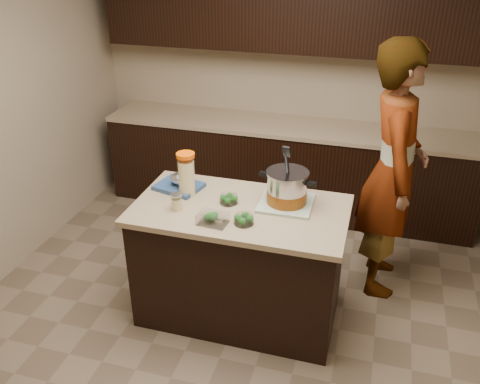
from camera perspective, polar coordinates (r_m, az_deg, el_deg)
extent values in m
plane|color=brown|center=(3.97, 0.00, -13.16)|extent=(4.00, 4.00, 0.00)
cube|color=tan|center=(5.11, 6.39, 13.40)|extent=(4.00, 0.04, 2.70)
cube|color=black|center=(5.14, 5.26, 2.63)|extent=(3.60, 0.60, 0.86)
cube|color=tan|center=(4.97, 5.48, 7.34)|extent=(3.60, 0.63, 0.04)
cube|color=black|center=(4.82, 6.38, 19.83)|extent=(3.60, 0.35, 0.75)
cube|color=black|center=(3.70, 0.00, -8.12)|extent=(1.40, 0.75, 0.86)
cube|color=tan|center=(3.46, 0.00, -2.06)|extent=(1.46, 0.81, 0.04)
cube|color=#618358|center=(3.50, 5.21, -1.23)|extent=(0.36, 0.36, 0.02)
cylinder|color=#B7B7BC|center=(3.44, 5.30, 0.46)|extent=(0.31, 0.31, 0.21)
cylinder|color=brown|center=(3.47, 5.25, -0.46)|extent=(0.32, 0.32, 0.09)
cylinder|color=#B7B7BC|center=(3.39, 5.38, 2.16)|extent=(0.33, 0.33, 0.01)
cube|color=black|center=(3.47, 2.74, 2.01)|extent=(0.07, 0.04, 0.03)
cube|color=black|center=(3.37, 8.03, 0.91)|extent=(0.07, 0.04, 0.03)
cylinder|color=black|center=(3.34, 5.33, 2.89)|extent=(0.04, 0.12, 0.26)
cylinder|color=#DACA85|center=(3.58, -6.01, 1.57)|extent=(0.14, 0.14, 0.26)
cylinder|color=white|center=(3.57, -6.03, 1.80)|extent=(0.15, 0.15, 0.29)
cylinder|color=#E85404|center=(3.51, -6.15, 4.11)|extent=(0.16, 0.16, 0.02)
cylinder|color=#DACA85|center=(3.43, -7.13, -1.37)|extent=(0.08, 0.08, 0.08)
cylinder|color=white|center=(3.43, -7.14, -1.19)|extent=(0.09, 0.09, 0.11)
cylinder|color=silver|center=(3.40, -7.20, -0.27)|extent=(0.09, 0.09, 0.02)
cylinder|color=silver|center=(3.49, -1.27, -0.80)|extent=(0.15, 0.15, 0.06)
cylinder|color=silver|center=(3.25, 0.42, -3.11)|extent=(0.16, 0.16, 0.06)
cube|color=silver|center=(3.26, -3.06, -2.98)|extent=(0.20, 0.15, 0.07)
cube|color=navy|center=(3.72, -6.88, 0.63)|extent=(0.37, 0.32, 0.03)
ellipsoid|color=silver|center=(3.69, -6.63, 1.42)|extent=(0.16, 0.13, 0.09)
imported|color=gray|center=(3.93, 16.78, 2.16)|extent=(0.52, 0.75, 1.96)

